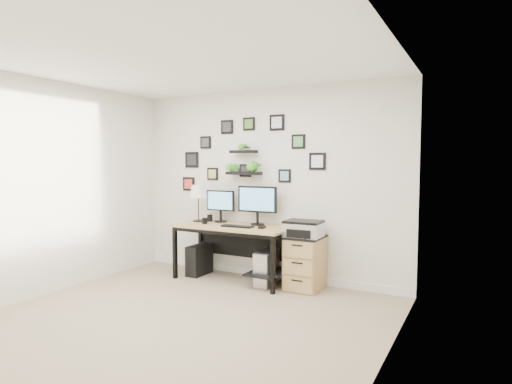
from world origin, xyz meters
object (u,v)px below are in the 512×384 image
Objects in this scene: desk at (236,234)px; pc_tower_black at (199,260)px; monitor_left at (220,204)px; table_lamp at (198,192)px; monitor_right at (257,202)px; mug at (205,221)px; pc_tower_grey at (266,268)px; file_cabinet at (305,263)px; printer at (303,229)px.

desk is 3.78× the size of pc_tower_black.
monitor_left is at bearing 35.92° from pc_tower_black.
table_lamp is at bearing 129.74° from pc_tower_black.
mug is at bearing -160.40° from monitor_right.
pc_tower_black is at bearing -50.93° from table_lamp.
mug reaches higher than pc_tower_grey.
pc_tower_black is (-0.25, -0.18, -0.80)m from monitor_left.
mug is (-0.70, -0.25, -0.27)m from monitor_right.
monitor_left is 0.37m from table_lamp.
file_cabinet is (0.74, -0.10, -0.73)m from monitor_right.
mug is 1.43m from printer.
monitor_right reaches higher than monitor_left.
mug is 0.19× the size of printer.
desk is at bearing -179.00° from printer.
file_cabinet is at bearing -0.88° from table_lamp.
monitor_right is (0.24, 0.16, 0.44)m from desk.
monitor_right is at bearing 142.41° from pc_tower_grey.
printer is (0.73, -0.14, -0.29)m from monitor_right.
monitor_right is at bearing 172.11° from file_cabinet.
pc_tower_black is (-0.15, 0.08, -0.58)m from mug.
mug is (-0.10, -0.26, -0.22)m from monitor_left.
monitor_left is 1.51m from file_cabinet.
monitor_right is 0.93m from table_lamp.
pc_tower_grey is at bearing -171.80° from file_cabinet.
monitor_right reaches higher than printer.
monitor_right reaches higher than mug.
table_lamp is 0.47m from mug.
table_lamp is 1.13× the size of pc_tower_grey.
printer is (-0.01, -0.04, 0.44)m from file_cabinet.
pc_tower_black is 1.60m from file_cabinet.
pc_tower_black is 0.92× the size of printer.
desk is 3.53× the size of monitor_left.
pc_tower_black is (0.07, -0.09, -0.96)m from table_lamp.
monitor_left is at bearing 69.17° from mug.
monitor_left is 0.79× the size of monitor_right.
desk is at bearing -24.93° from monitor_left.
table_lamp is (-0.92, -0.08, 0.11)m from monitor_right.
file_cabinet is at bearing 5.75° from mug.
monitor_left is 0.86× the size of table_lamp.
file_cabinet is 0.44m from printer.
pc_tower_grey is at bearing -4.93° from table_lamp.
file_cabinet is at bearing -7.89° from monitor_right.
monitor_right is at bearing 168.86° from printer.
printer is at bearing -103.92° from file_cabinet.
monitor_left is 1.36m from printer.
desk reaches higher than file_cabinet.
monitor_left is 5.32× the size of mug.
monitor_left reaches higher than pc_tower_black.
file_cabinet is at bearing 3.04° from pc_tower_black.
printer reaches higher than pc_tower_grey.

